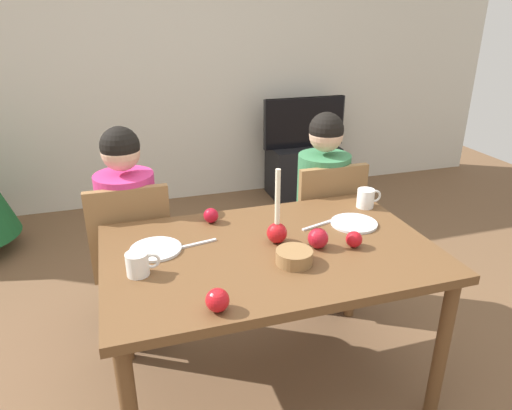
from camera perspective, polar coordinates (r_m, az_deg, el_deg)
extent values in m
plane|color=brown|center=(2.45, 1.49, -20.93)|extent=(7.68, 7.68, 0.00)
cube|color=beige|center=(4.32, -9.99, 17.38)|extent=(6.40, 0.10, 2.60)
cube|color=brown|center=(2.01, 1.71, -5.80)|extent=(1.40, 0.90, 0.04)
cylinder|color=brown|center=(2.22, 21.65, -16.20)|extent=(0.06, 0.06, 0.71)
cylinder|color=brown|center=(2.46, -16.08, -11.21)|extent=(0.06, 0.06, 0.71)
cylinder|color=brown|center=(2.74, 11.74, -6.87)|extent=(0.06, 0.06, 0.71)
cube|color=olive|center=(2.68, -14.79, -6.16)|extent=(0.40, 0.40, 0.04)
cube|color=olive|center=(2.41, -15.10, -3.07)|extent=(0.40, 0.04, 0.45)
cylinder|color=olive|center=(2.94, -11.24, -8.03)|extent=(0.04, 0.04, 0.41)
cylinder|color=olive|center=(2.94, -17.89, -8.82)|extent=(0.04, 0.04, 0.41)
cylinder|color=olive|center=(2.66, -10.33, -11.69)|extent=(0.04, 0.04, 0.41)
cylinder|color=olive|center=(2.65, -17.79, -12.58)|extent=(0.04, 0.04, 0.41)
cube|color=olive|center=(2.90, 7.42, -3.13)|extent=(0.40, 0.40, 0.04)
cube|color=olive|center=(2.66, 9.27, 0.00)|extent=(0.40, 0.04, 0.45)
cylinder|color=olive|center=(3.21, 8.74, -5.05)|extent=(0.04, 0.04, 0.41)
cylinder|color=olive|center=(3.09, 3.01, -5.99)|extent=(0.04, 0.04, 0.41)
cylinder|color=olive|center=(2.95, 11.60, -7.97)|extent=(0.04, 0.04, 0.41)
cylinder|color=olive|center=(2.82, 5.42, -9.17)|extent=(0.04, 0.04, 0.41)
cube|color=#33384C|center=(2.74, -14.29, -10.41)|extent=(0.28, 0.28, 0.45)
cylinder|color=#D1337A|center=(2.52, -15.31, -1.52)|extent=(0.30, 0.30, 0.48)
sphere|color=tan|center=(2.40, -16.19, 6.23)|extent=(0.19, 0.19, 0.19)
sphere|color=black|center=(2.39, -16.27, 6.92)|extent=(0.19, 0.19, 0.19)
cube|color=#33384C|center=(2.96, 7.61, -7.10)|extent=(0.28, 0.28, 0.45)
cylinder|color=#387A4C|center=(2.76, 8.11, 1.29)|extent=(0.30, 0.30, 0.48)
sphere|color=tan|center=(2.65, 8.54, 8.44)|extent=(0.19, 0.19, 0.19)
sphere|color=black|center=(2.64, 8.58, 9.07)|extent=(0.19, 0.19, 0.19)
cube|color=black|center=(4.56, 5.68, 4.22)|extent=(0.64, 0.40, 0.48)
cube|color=black|center=(4.43, 5.91, 9.99)|extent=(0.79, 0.04, 0.46)
cube|color=black|center=(4.43, 5.92, 9.98)|extent=(0.76, 0.05, 0.46)
sphere|color=red|center=(2.04, 2.56, -3.42)|extent=(0.09, 0.09, 0.09)
cylinder|color=#EFE5C6|center=(1.97, 2.65, 0.98)|extent=(0.02, 0.02, 0.25)
cylinder|color=silver|center=(2.03, -12.13, -5.28)|extent=(0.22, 0.22, 0.01)
cylinder|color=silver|center=(2.26, 11.85, -2.20)|extent=(0.22, 0.22, 0.01)
cylinder|color=white|center=(1.85, -14.26, -7.00)|extent=(0.09, 0.09, 0.09)
torus|color=white|center=(1.85, -12.55, -6.67)|extent=(0.06, 0.01, 0.06)
cylinder|color=white|center=(2.45, 13.20, 0.81)|extent=(0.09, 0.09, 0.10)
torus|color=white|center=(2.48, 14.33, 1.05)|extent=(0.07, 0.01, 0.07)
cube|color=silver|center=(2.05, -7.23, -4.72)|extent=(0.18, 0.05, 0.01)
cube|color=silver|center=(2.22, 7.51, -2.46)|extent=(0.18, 0.07, 0.01)
cylinder|color=olive|center=(1.89, 4.68, -6.32)|extent=(0.15, 0.15, 0.06)
sphere|color=#B71119|center=(2.04, 11.86, -4.11)|extent=(0.07, 0.07, 0.07)
sphere|color=#AE1522|center=(2.01, 7.57, -4.03)|extent=(0.09, 0.09, 0.09)
sphere|color=#AB1023|center=(2.23, -5.51, -1.28)|extent=(0.07, 0.07, 0.07)
sphere|color=red|center=(1.61, -4.72, -11.48)|extent=(0.08, 0.08, 0.08)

